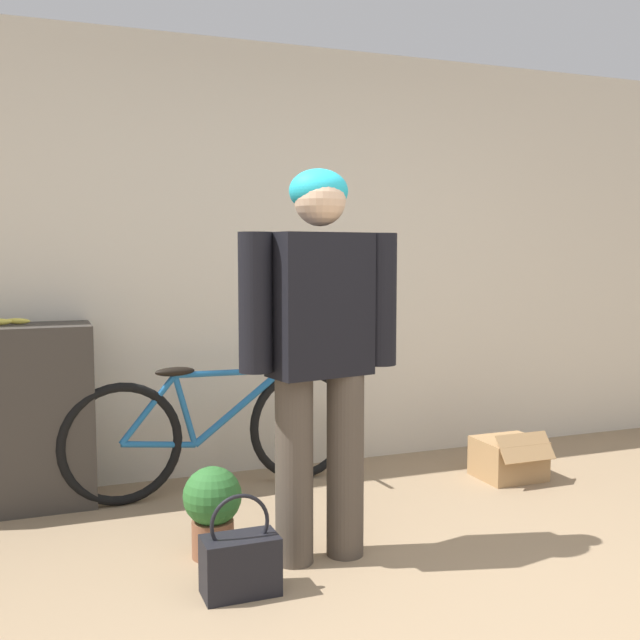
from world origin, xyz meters
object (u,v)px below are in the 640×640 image
at_px(person, 320,338).
at_px(cardboard_box, 509,458).
at_px(potted_plant, 213,506).
at_px(bicycle, 216,430).
at_px(handbag, 240,562).

height_order(person, cardboard_box, person).
height_order(cardboard_box, potted_plant, potted_plant).
relative_size(person, cardboard_box, 4.43).
height_order(bicycle, cardboard_box, bicycle).
bearing_deg(potted_plant, cardboard_box, 14.76).
bearing_deg(bicycle, potted_plant, -109.47).
height_order(handbag, potted_plant, same).
distance_m(person, cardboard_box, 1.85).
relative_size(bicycle, cardboard_box, 4.48).
bearing_deg(handbag, potted_plant, 92.78).
distance_m(person, handbag, 0.97).
relative_size(person, handbag, 4.19).
xyz_separation_m(person, cardboard_box, (1.48, 0.69, -0.86)).
bearing_deg(potted_plant, person, -23.03).
height_order(person, bicycle, person).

